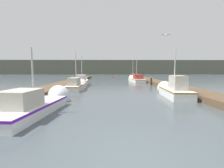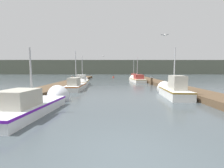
% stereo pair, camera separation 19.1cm
% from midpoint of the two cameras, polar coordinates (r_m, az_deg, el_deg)
% --- Properties ---
extents(ground_plane, '(200.00, 200.00, 0.00)m').
position_cam_midpoint_polar(ground_plane, '(4.09, 7.44, -26.40)').
color(ground_plane, '#424C51').
extents(dock_left, '(2.27, 40.00, 0.44)m').
position_cam_midpoint_polar(dock_left, '(20.43, -17.42, -0.10)').
color(dock_left, brown).
rests_on(dock_left, ground_plane).
extents(dock_right, '(2.27, 40.00, 0.44)m').
position_cam_midpoint_polar(dock_right, '(20.75, 19.42, -0.08)').
color(dock_right, brown).
rests_on(dock_right, ground_plane).
extents(distant_shore_ridge, '(120.00, 16.00, 6.12)m').
position_cam_midpoint_polar(distant_shore_ridge, '(71.76, 0.09, 6.33)').
color(distant_shore_ridge, '#565B4C').
rests_on(distant_shore_ridge, ground_plane).
extents(fishing_boat_0, '(2.24, 5.62, 3.78)m').
position_cam_midpoint_polar(fishing_boat_0, '(8.77, -26.30, -6.66)').
color(fishing_boat_0, silver).
rests_on(fishing_boat_0, ground_plane).
extents(fishing_boat_1, '(1.83, 4.82, 4.23)m').
position_cam_midpoint_polar(fishing_boat_1, '(12.98, 22.46, -2.13)').
color(fishing_boat_1, silver).
rests_on(fishing_boat_1, ground_plane).
extents(fishing_boat_2, '(1.62, 5.18, 4.51)m').
position_cam_midpoint_polar(fishing_boat_2, '(16.82, -12.90, -0.50)').
color(fishing_boat_2, silver).
rests_on(fishing_boat_2, ground_plane).
extents(fishing_boat_3, '(1.97, 6.25, 4.37)m').
position_cam_midpoint_polar(fishing_boat_3, '(21.38, -10.91, 0.93)').
color(fishing_boat_3, silver).
rests_on(fishing_boat_3, ground_plane).
extents(fishing_boat_4, '(2.10, 6.12, 4.76)m').
position_cam_midpoint_polar(fishing_boat_4, '(26.67, 9.60, 1.80)').
color(fishing_boat_4, silver).
rests_on(fishing_boat_4, ground_plane).
extents(fishing_boat_5, '(1.84, 5.64, 4.45)m').
position_cam_midpoint_polar(fishing_boat_5, '(32.40, 8.37, 2.46)').
color(fishing_boat_5, silver).
rests_on(fishing_boat_5, ground_plane).
extents(mooring_piling_0, '(0.34, 0.34, 1.17)m').
position_cam_midpoint_polar(mooring_piling_0, '(34.82, 9.50, 2.95)').
color(mooring_piling_0, '#473523').
rests_on(mooring_piling_0, ground_plane).
extents(mooring_piling_1, '(0.33, 0.33, 1.31)m').
position_cam_midpoint_polar(mooring_piling_1, '(20.01, -14.60, 1.12)').
color(mooring_piling_1, '#473523').
rests_on(mooring_piling_1, ground_plane).
extents(mooring_piling_3, '(0.32, 0.32, 1.07)m').
position_cam_midpoint_polar(mooring_piling_3, '(21.69, 15.06, 1.13)').
color(mooring_piling_3, '#473523').
rests_on(mooring_piling_3, ground_plane).
extents(channel_buoy, '(0.44, 0.44, 0.94)m').
position_cam_midpoint_polar(channel_buoy, '(38.74, 0.65, 2.61)').
color(channel_buoy, red).
rests_on(channel_buoy, ground_plane).
extents(seagull_lead, '(0.42, 0.51, 0.12)m').
position_cam_midpoint_polar(seagull_lead, '(22.87, -3.12, 10.58)').
color(seagull_lead, white).
extents(seagull_1, '(0.56, 0.31, 0.12)m').
position_cam_midpoint_polar(seagull_1, '(11.01, 20.02, 17.12)').
color(seagull_1, white).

